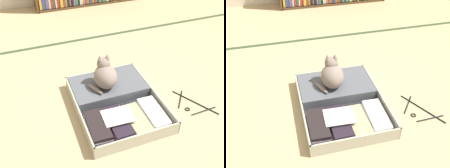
# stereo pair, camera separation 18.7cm
# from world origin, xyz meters

# --- Properties ---
(ground_plane) EXTENTS (10.00, 10.00, 0.00)m
(ground_plane) POSITION_xyz_m (0.00, 0.00, 0.00)
(ground_plane) COLOR tan
(tatami_border) EXTENTS (4.80, 0.05, 0.00)m
(tatami_border) POSITION_xyz_m (0.00, 1.13, 0.00)
(tatami_border) COLOR #344D2E
(tatami_border) RESTS_ON ground_plane
(open_suitcase) EXTENTS (0.64, 0.82, 0.11)m
(open_suitcase) POSITION_xyz_m (-0.10, -0.04, 0.05)
(open_suitcase) COLOR #B9B8A6
(open_suitcase) RESTS_ON ground_plane
(black_cat) EXTENTS (0.25, 0.24, 0.27)m
(black_cat) POSITION_xyz_m (-0.13, 0.10, 0.21)
(black_cat) COLOR gray
(black_cat) RESTS_ON open_suitcase
(clothes_hanger) EXTENTS (0.28, 0.38, 0.01)m
(clothes_hanger) POSITION_xyz_m (0.49, -0.27, 0.01)
(clothes_hanger) COLOR black
(clothes_hanger) RESTS_ON ground_plane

